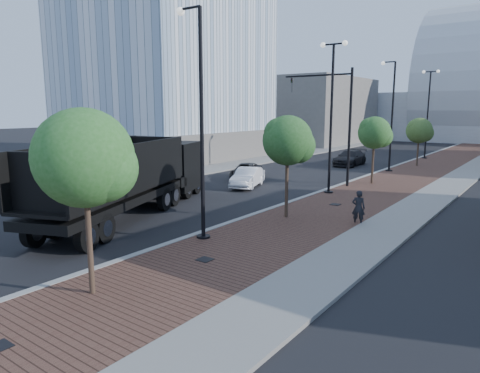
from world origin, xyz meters
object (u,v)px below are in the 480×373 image
Objects in this scene: dark_car_mid at (246,171)px; pedestrian at (358,208)px; white_sedan at (248,177)px; dump_truck at (148,178)px.

dark_car_mid is 2.59× the size of pedestrian.
pedestrian is (9.90, -5.12, 0.16)m from white_sedan.
white_sedan is (0.75, 8.36, -0.94)m from dump_truck.
dump_truck is at bearing 1.13° from pedestrian.
dump_truck reaches higher than dark_car_mid.
white_sedan is at bearing -43.17° from pedestrian.
white_sedan is 2.46× the size of pedestrian.
pedestrian is at bearing -4.80° from dump_truck.
dark_car_mid is (-1.42, 11.24, -1.02)m from dump_truck.
dump_truck is at bearing -106.71° from dark_car_mid.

